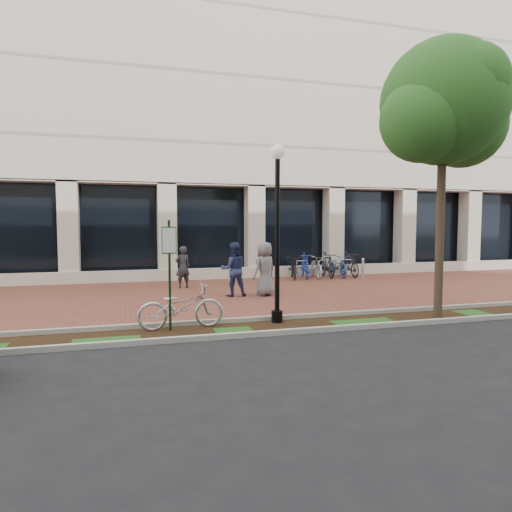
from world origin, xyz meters
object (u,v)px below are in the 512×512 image
object	(u,v)px
parking_sign	(169,261)
bollard	(363,269)
pedestrian_right	(265,269)
locked_bicycle	(181,307)
pedestrian_left	(183,267)
pedestrian_mid	(233,269)
lamppost	(277,223)
bike_rack_cluster	(321,266)
street_tree	(444,111)

from	to	relation	value
parking_sign	bollard	bearing A→B (deg)	31.05
parking_sign	pedestrian_right	world-z (taller)	parking_sign
locked_bicycle	bollard	world-z (taller)	locked_bicycle
pedestrian_left	parking_sign	bearing A→B (deg)	63.61
pedestrian_mid	pedestrian_right	distance (m)	1.07
lamppost	bollard	bearing A→B (deg)	47.52
pedestrian_left	bollard	bearing A→B (deg)	162.99
bike_rack_cluster	lamppost	bearing A→B (deg)	-111.51
parking_sign	locked_bicycle	world-z (taller)	parking_sign
bike_rack_cluster	locked_bicycle	bearing A→B (deg)	-121.93
parking_sign	locked_bicycle	xyz separation A→B (m)	(0.26, 0.12, -1.08)
pedestrian_mid	bike_rack_cluster	distance (m)	6.55
lamppost	bike_rack_cluster	size ratio (longest dim) A/B	1.21
parking_sign	pedestrian_mid	bearing A→B (deg)	53.19
parking_sign	street_tree	world-z (taller)	street_tree
street_tree	pedestrian_mid	xyz separation A→B (m)	(-4.45, 4.82, -4.44)
lamppost	pedestrian_left	xyz separation A→B (m)	(-1.49, 6.79, -1.67)
pedestrian_left	pedestrian_mid	bearing A→B (deg)	102.82
parking_sign	pedestrian_left	size ratio (longest dim) A/B	1.57
locked_bicycle	pedestrian_left	world-z (taller)	pedestrian_left
pedestrian_right	locked_bicycle	bearing A→B (deg)	24.02
street_tree	locked_bicycle	size ratio (longest dim) A/B	3.57
bike_rack_cluster	parking_sign	bearing A→B (deg)	-122.53
parking_sign	pedestrian_left	xyz separation A→B (m)	(1.16, 6.94, -0.80)
pedestrian_left	bollard	xyz separation A→B (m)	(7.69, -0.01, -0.30)
pedestrian_left	pedestrian_right	size ratio (longest dim) A/B	0.87
bollard	bike_rack_cluster	xyz separation A→B (m)	(-1.20, 1.65, 0.03)
lamppost	street_tree	bearing A→B (deg)	-6.42
parking_sign	bike_rack_cluster	world-z (taller)	parking_sign
parking_sign	street_tree	xyz separation A→B (m)	(7.02, -0.35, 3.75)
lamppost	bike_rack_cluster	xyz separation A→B (m)	(5.01, 8.42, -1.93)
street_tree	bollard	distance (m)	8.93
pedestrian_right	bike_rack_cluster	bearing A→B (deg)	-160.30
pedestrian_left	bollard	size ratio (longest dim) A/B	1.62
pedestrian_left	pedestrian_mid	xyz separation A→B (m)	(1.41, -2.46, 0.11)
bike_rack_cluster	bollard	bearing A→B (deg)	-44.80
street_tree	bollard	bearing A→B (deg)	75.83
parking_sign	pedestrian_mid	xyz separation A→B (m)	(2.56, 4.47, -0.69)
street_tree	pedestrian_left	xyz separation A→B (m)	(-5.86, 7.28, -4.56)
pedestrian_mid	parking_sign	bearing A→B (deg)	65.10
locked_bicycle	parking_sign	bearing A→B (deg)	110.35
street_tree	locked_bicycle	xyz separation A→B (m)	(-6.75, 0.46, -4.84)
locked_bicycle	bike_rack_cluster	xyz separation A→B (m)	(7.39, 8.45, 0.02)
pedestrian_left	bike_rack_cluster	xyz separation A→B (m)	(6.50, 1.63, -0.27)
lamppost	bollard	world-z (taller)	lamppost
lamppost	pedestrian_left	world-z (taller)	lamppost
pedestrian_mid	bollard	world-z (taller)	pedestrian_mid
pedestrian_right	bollard	xyz separation A→B (m)	(5.23, 2.65, -0.42)
locked_bicycle	pedestrian_right	size ratio (longest dim) A/B	1.09
locked_bicycle	bike_rack_cluster	bearing A→B (deg)	-45.06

